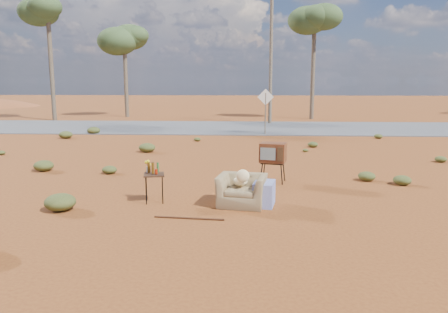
{
  "coord_description": "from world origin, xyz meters",
  "views": [
    {
      "loc": [
        0.63,
        -9.0,
        2.55
      ],
      "look_at": [
        0.1,
        1.1,
        0.8
      ],
      "focal_mm": 35.0,
      "sensor_mm": 36.0,
      "label": 1
    }
  ],
  "objects": [
    {
      "name": "scrub_patch",
      "position": [
        -0.82,
        4.41,
        0.14
      ],
      "size": [
        17.49,
        8.07,
        0.33
      ],
      "color": "#4D5324",
      "rests_on": "ground"
    },
    {
      "name": "eucalyptus_left",
      "position": [
        -12.0,
        19.0,
        6.92
      ],
      "size": [
        3.2,
        3.2,
        8.1
      ],
      "color": "brown",
      "rests_on": "ground"
    },
    {
      "name": "side_table",
      "position": [
        -1.36,
        -0.03,
        0.64
      ],
      "size": [
        0.51,
        0.51,
        0.87
      ],
      "rotation": [
        0.0,
        0.0,
        0.21
      ],
      "color": "#362113",
      "rests_on": "ground"
    },
    {
      "name": "tv_unit",
      "position": [
        1.29,
        1.93,
        0.75
      ],
      "size": [
        0.72,
        0.63,
        1.01
      ],
      "rotation": [
        0.0,
        0.0,
        -0.22
      ],
      "color": "black",
      "rests_on": "ground"
    },
    {
      "name": "rusty_bar",
      "position": [
        -0.44,
        -1.19,
        0.02
      ],
      "size": [
        1.33,
        0.16,
        0.04
      ],
      "primitive_type": "cylinder",
      "rotation": [
        0.0,
        1.57,
        -0.1
      ],
      "color": "#4D2714",
      "rests_on": "ground"
    },
    {
      "name": "eucalyptus_near_left",
      "position": [
        -8.0,
        22.0,
        5.45
      ],
      "size": [
        3.2,
        3.2,
        6.6
      ],
      "color": "brown",
      "rests_on": "ground"
    },
    {
      "name": "road_sign",
      "position": [
        1.5,
        12.0,
        1.5
      ],
      "size": [
        0.78,
        0.06,
        2.19
      ],
      "color": "brown",
      "rests_on": "ground"
    },
    {
      "name": "armchair",
      "position": [
        0.62,
        -0.2,
        0.4
      ],
      "size": [
        1.25,
        0.78,
        0.85
      ],
      "rotation": [
        0.0,
        0.0,
        -0.16
      ],
      "color": "olive",
      "rests_on": "ground"
    },
    {
      "name": "eucalyptus_center",
      "position": [
        5.0,
        21.0,
        6.43
      ],
      "size": [
        3.2,
        3.2,
        7.6
      ],
      "color": "brown",
      "rests_on": "ground"
    },
    {
      "name": "highway",
      "position": [
        0.0,
        15.0,
        0.02
      ],
      "size": [
        140.0,
        7.0,
        0.04
      ],
      "primitive_type": "cube",
      "color": "#565659",
      "rests_on": "ground"
    },
    {
      "name": "utility_pole_center",
      "position": [
        2.0,
        17.5,
        4.15
      ],
      "size": [
        1.4,
        0.2,
        8.0
      ],
      "color": "brown",
      "rests_on": "ground"
    },
    {
      "name": "ground",
      "position": [
        0.0,
        0.0,
        0.0
      ],
      "size": [
        140.0,
        140.0,
        0.0
      ],
      "primitive_type": "plane",
      "color": "brown",
      "rests_on": "ground"
    }
  ]
}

